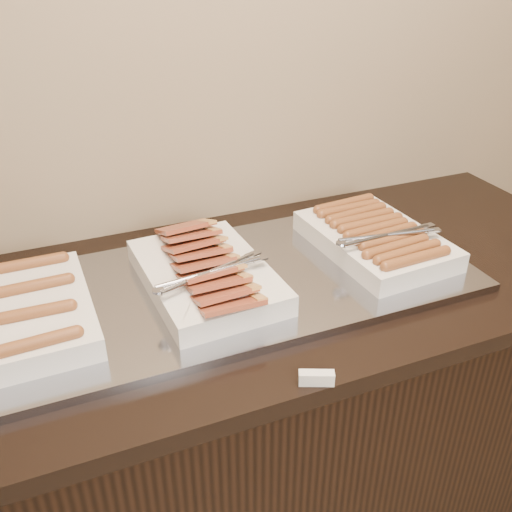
{
  "coord_description": "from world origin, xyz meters",
  "views": [
    {
      "loc": [
        -0.34,
        1.09,
        1.61
      ],
      "look_at": [
        0.09,
        2.13,
        0.97
      ],
      "focal_mm": 40.0,
      "sensor_mm": 36.0,
      "label": 1
    }
  ],
  "objects_px": {
    "counter": "(223,430)",
    "dish_center": "(206,274)",
    "dish_right": "(376,238)",
    "warming_tray": "(214,288)",
    "dish_left": "(30,312)"
  },
  "relations": [
    {
      "from": "warming_tray",
      "to": "dish_left",
      "type": "height_order",
      "value": "dish_left"
    },
    {
      "from": "dish_left",
      "to": "dish_right",
      "type": "bearing_deg",
      "value": -1.2
    },
    {
      "from": "dish_center",
      "to": "dish_left",
      "type": "bearing_deg",
      "value": 176.59
    },
    {
      "from": "dish_right",
      "to": "warming_tray",
      "type": "bearing_deg",
      "value": 175.86
    },
    {
      "from": "dish_left",
      "to": "dish_center",
      "type": "bearing_deg",
      "value": -1.49
    },
    {
      "from": "dish_center",
      "to": "dish_right",
      "type": "bearing_deg",
      "value": -2.88
    },
    {
      "from": "warming_tray",
      "to": "dish_left",
      "type": "distance_m",
      "value": 0.39
    },
    {
      "from": "dish_left",
      "to": "dish_right",
      "type": "distance_m",
      "value": 0.81
    },
    {
      "from": "dish_left",
      "to": "dish_right",
      "type": "xyz_separation_m",
      "value": [
        0.81,
        -0.0,
        0.01
      ]
    },
    {
      "from": "dish_center",
      "to": "dish_right",
      "type": "relative_size",
      "value": 1.05
    },
    {
      "from": "warming_tray",
      "to": "dish_center",
      "type": "height_order",
      "value": "dish_center"
    },
    {
      "from": "counter",
      "to": "dish_center",
      "type": "xyz_separation_m",
      "value": [
        -0.03,
        -0.0,
        0.5
      ]
    },
    {
      "from": "warming_tray",
      "to": "counter",
      "type": "bearing_deg",
      "value": 0.0
    },
    {
      "from": "dish_center",
      "to": "dish_right",
      "type": "xyz_separation_m",
      "value": [
        0.44,
        0.0,
        0.0
      ]
    },
    {
      "from": "counter",
      "to": "dish_center",
      "type": "height_order",
      "value": "dish_center"
    }
  ]
}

